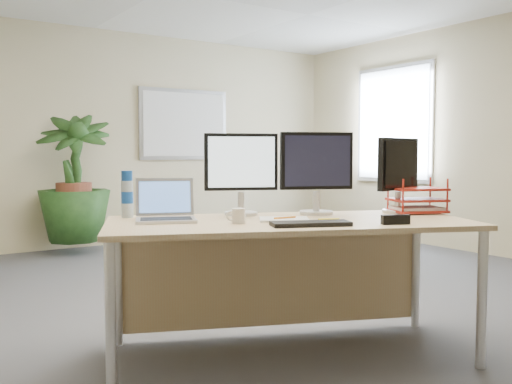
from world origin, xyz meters
TOP-DOWN VIEW (x-y plane):
  - floor at (0.00, 0.00)m, footprint 8.00×8.00m
  - back_wall at (0.00, 4.00)m, footprint 7.00×0.04m
  - whiteboard at (1.20, 3.97)m, footprint 1.30×0.04m
  - window at (3.47, 2.30)m, footprint 0.04×1.30m
  - desk at (-0.33, -0.35)m, footprint 2.23×1.59m
  - floor_plant at (-0.42, 3.57)m, footprint 1.10×1.10m
  - monitor_left at (-0.46, -0.07)m, footprint 0.43×0.21m
  - monitor_right at (-0.05, -0.30)m, footprint 0.44×0.22m
  - monitor_dark at (0.45, -0.51)m, footprint 0.43×0.19m
  - laptop at (-0.96, -0.07)m, footprint 0.42×0.39m
  - keyboard at (-0.43, -0.71)m, footprint 0.44×0.29m
  - coffee_mug at (-0.69, -0.41)m, footprint 0.11×0.07m
  - spiral_notebook at (-0.40, -0.44)m, footprint 0.35×0.33m
  - orange_pen at (-0.41, -0.46)m, footprint 0.14×0.02m
  - yellow_highlighter at (-0.22, -0.61)m, footprint 0.12×0.07m
  - water_bottle at (-1.09, 0.20)m, footprint 0.07×0.07m
  - letter_tray at (0.54, -0.59)m, footprint 0.40×0.36m
  - stapler at (-0.01, -0.92)m, footprint 0.16×0.10m

SIDE VIEW (x-z plane):
  - floor at x=0.00m, z-range 0.00..0.00m
  - desk at x=-0.33m, z-range 0.23..1.01m
  - floor_plant at x=-0.42m, z-range 0.00..1.50m
  - spiral_notebook at x=-0.40m, z-range 0.79..0.80m
  - yellow_highlighter at x=-0.22m, z-range 0.79..0.80m
  - keyboard at x=-0.43m, z-range 0.79..0.81m
  - orange_pen at x=-0.41m, z-range 0.80..0.81m
  - stapler at x=-0.01m, z-range 0.79..0.84m
  - coffee_mug at x=-0.69m, z-range 0.79..0.87m
  - laptop at x=-0.96m, z-range 0.73..0.97m
  - letter_tray at x=0.54m, z-range 0.78..0.94m
  - water_bottle at x=-1.09m, z-range 0.78..1.06m
  - monitor_dark at x=0.45m, z-range 0.82..1.30m
  - monitor_left at x=-0.46m, z-range 0.83..1.33m
  - monitor_right at x=-0.05m, z-range 0.83..1.34m
  - back_wall at x=0.00m, z-range 0.00..2.70m
  - whiteboard at x=1.20m, z-range 1.07..2.02m
  - window at x=3.47m, z-range 0.77..2.33m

